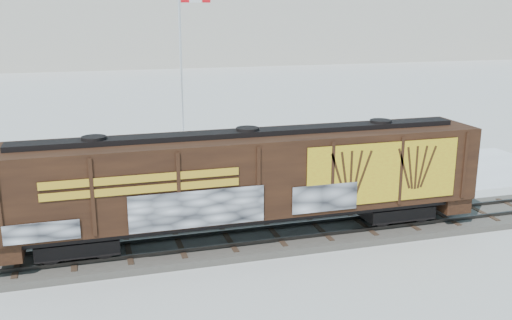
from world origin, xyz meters
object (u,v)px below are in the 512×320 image
object	(u,v)px
hopper_railcar	(248,177)
car_white	(332,174)
flagpole	(184,102)
car_silver	(131,193)
car_dark	(422,160)

from	to	relation	value
hopper_railcar	car_white	distance (m)	9.40
flagpole	car_white	size ratio (longest dim) A/B	2.61
hopper_railcar	car_white	bearing A→B (deg)	44.47
flagpole	car_silver	xyz separation A→B (m)	(-3.83, -7.16, -3.19)
car_silver	flagpole	bearing A→B (deg)	-42.63
car_white	flagpole	bearing A→B (deg)	26.57
hopper_railcar	car_silver	bearing A→B (deg)	126.98
hopper_railcar	car_silver	size ratio (longest dim) A/B	4.12
hopper_railcar	flagpole	world-z (taller)	flagpole
car_white	car_dark	size ratio (longest dim) A/B	0.78
car_dark	flagpole	bearing A→B (deg)	67.61
hopper_railcar	car_white	world-z (taller)	hopper_railcar
hopper_railcar	car_white	size ratio (longest dim) A/B	4.59
car_silver	car_white	world-z (taller)	car_silver
hopper_railcar	car_silver	xyz separation A→B (m)	(-4.23, 5.62, -2.04)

